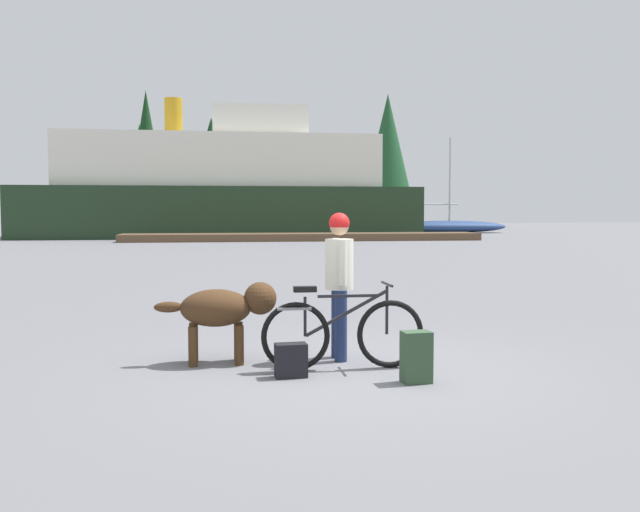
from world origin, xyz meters
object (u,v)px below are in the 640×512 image
object	(u,v)px
sailboat_moored	(449,226)
dog	(224,309)
backpack	(416,357)
bicycle	(342,333)
person_cyclist	(339,272)
handbag_pannier	(291,360)
ferry_boat	(222,189)

from	to	relation	value
sailboat_moored	dog	bearing A→B (deg)	-112.10
sailboat_moored	backpack	bearing A→B (deg)	-109.39
backpack	sailboat_moored	distance (m)	45.61
bicycle	dog	distance (m)	1.35
person_cyclist	backpack	size ratio (longest dim) A/B	3.28
handbag_pannier	dog	bearing A→B (deg)	130.18
ferry_boat	handbag_pannier	bearing A→B (deg)	-89.71
bicycle	backpack	size ratio (longest dim) A/B	3.45
bicycle	handbag_pannier	size ratio (longest dim) A/B	5.08
bicycle	ferry_boat	xyz separation A→B (m)	(-0.77, 38.18, 2.65)
dog	bicycle	bearing A→B (deg)	-22.08
ferry_boat	person_cyclist	bearing A→B (deg)	-88.74
dog	ferry_boat	bearing A→B (deg)	89.30
sailboat_moored	person_cyclist	bearing A→B (deg)	-110.57
dog	handbag_pannier	size ratio (longest dim) A/B	3.88
ferry_boat	sailboat_moored	distance (m)	17.24
dog	backpack	size ratio (longest dim) A/B	2.64
sailboat_moored	bicycle	bearing A→B (deg)	-110.42
person_cyclist	backpack	bearing A→B (deg)	-64.45
backpack	ferry_boat	bearing A→B (deg)	92.05
person_cyclist	backpack	distance (m)	1.50
dog	handbag_pannier	xyz separation A→B (m)	(0.65, -0.77, -0.44)
person_cyclist	handbag_pannier	size ratio (longest dim) A/B	4.82
dog	person_cyclist	bearing A→B (deg)	-0.16
dog	backpack	bearing A→B (deg)	-32.51
ferry_boat	sailboat_moored	xyz separation A→B (m)	(16.53, 4.16, -2.57)
backpack	sailboat_moored	world-z (taller)	sailboat_moored
person_cyclist	backpack	world-z (taller)	person_cyclist
handbag_pannier	ferry_boat	xyz separation A→B (m)	(-0.20, 38.46, 2.87)
dog	ferry_boat	xyz separation A→B (m)	(0.46, 37.68, 2.44)
dog	backpack	xyz separation A→B (m)	(1.85, -1.18, -0.35)
person_cyclist	handbag_pannier	bearing A→B (deg)	-129.40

